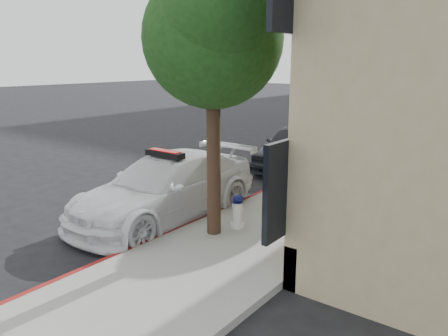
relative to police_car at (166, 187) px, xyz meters
The scene contains 11 objects.
ground 2.12m from the police_car, 123.90° to the left, with size 120.00×120.00×0.00m, color black.
sidewalk 11.92m from the police_car, 77.88° to the left, with size 3.20×50.00×0.15m, color gray.
curb_strip 11.70m from the police_car, 85.28° to the left, with size 0.12×50.00×0.15m, color maroon.
tree_near 3.96m from the police_car, 11.65° to the right, with size 2.92×2.82×5.62m.
tree_mid 8.54m from the police_car, 76.51° to the left, with size 2.77×2.64×5.43m.
tree_far 16.14m from the police_car, 83.32° to the left, with size 3.10×3.00×5.81m.
police_car is the anchor object (origin of this frame).
parked_car_mid 6.64m from the police_car, 89.14° to the left, with size 1.92×4.76×1.62m, color black.
parked_car_far 17.24m from the police_car, 91.02° to the left, with size 1.65×4.74×1.56m, color black.
fire_hydrant 2.06m from the police_car, ahead, with size 0.33×0.30×0.77m.
traffic_cone 3.58m from the police_car, 29.45° to the left, with size 0.44×0.44×0.66m.
Camera 1 is at (8.49, -9.01, 3.80)m, focal length 35.00 mm.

